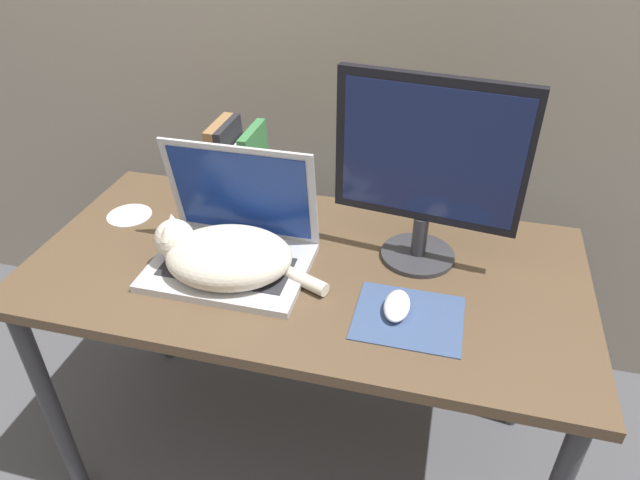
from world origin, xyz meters
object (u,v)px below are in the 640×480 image
laptop (233,244)px  cat (224,255)px  computer_mouse (397,306)px  cd_disc (129,215)px  external_monitor (428,166)px  book_row (238,168)px

laptop → cat: (0.00, -0.06, 0.01)m
computer_mouse → cd_disc: size_ratio=0.87×
laptop → external_monitor: bearing=16.8°
laptop → computer_mouse: (0.40, -0.08, -0.04)m
laptop → cd_disc: size_ratio=3.07×
external_monitor → laptop: bearing=-163.2°
computer_mouse → book_row: book_row is taller
laptop → external_monitor: 0.48m
cat → book_row: bearing=105.1°
computer_mouse → cat: bearing=176.3°
book_row → cd_disc: book_row is taller
laptop → external_monitor: size_ratio=0.82×
external_monitor → cd_disc: (-0.78, -0.00, -0.25)m
computer_mouse → cd_disc: 0.79m
laptop → book_row: bearing=107.8°
cd_disc → computer_mouse: bearing=-15.6°
cat → computer_mouse: size_ratio=3.97×
external_monitor → computer_mouse: size_ratio=4.30×
book_row → cd_disc: size_ratio=1.96×
external_monitor → cd_disc: 0.82m
laptop → cat: bearing=-88.1°
laptop → computer_mouse: bearing=-11.8°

